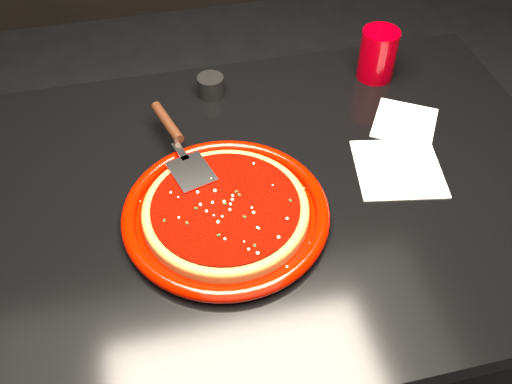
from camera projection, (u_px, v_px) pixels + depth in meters
floor at (254, 376)px, 1.58m from camera, size 4.00×4.00×0.01m
table at (253, 302)px, 1.30m from camera, size 1.20×0.80×0.75m
plate at (226, 213)px, 0.98m from camera, size 0.47×0.47×0.03m
pizza_crust at (226, 211)px, 0.97m from camera, size 0.38×0.38×0.01m
pizza_crust_rim at (226, 209)px, 0.97m from camera, size 0.38×0.38×0.02m
pizza_sauce at (226, 207)px, 0.96m from camera, size 0.33×0.33×0.01m
parmesan_dusting at (225, 204)px, 0.96m from camera, size 0.24×0.24×0.01m
basil_flecks at (225, 204)px, 0.96m from camera, size 0.22×0.22×0.00m
pizza_server at (179, 144)px, 1.05m from camera, size 0.16×0.29×0.02m
cup at (378, 54)px, 1.23m from camera, size 0.08×0.08×0.11m
napkin_a at (398, 168)px, 1.07m from camera, size 0.18×0.18×0.00m
napkin_b at (405, 123)px, 1.16m from camera, size 0.17×0.17×0.00m
ramekin at (211, 86)px, 1.21m from camera, size 0.07×0.07×0.04m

